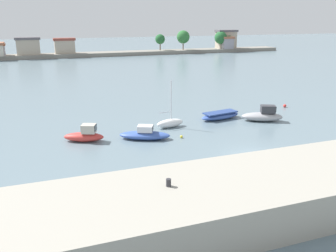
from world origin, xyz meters
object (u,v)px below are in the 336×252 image
object	(u,v)px
mooring_bollard	(169,183)
moored_boat_3	(220,116)
mooring_buoy_0	(285,106)
moored_boat_0	(85,135)
mooring_buoy_2	(181,137)
moored_boat_2	(170,123)
moored_boat_4	(263,116)
moored_boat_1	(145,134)

from	to	relation	value
mooring_bollard	moored_boat_3	distance (m)	24.43
mooring_buoy_0	mooring_bollard	bearing A→B (deg)	-138.70
moored_boat_0	mooring_buoy_2	size ratio (longest dim) A/B	14.36
mooring_bollard	mooring_buoy_0	world-z (taller)	mooring_bollard
mooring_buoy_2	moored_boat_0	bearing A→B (deg)	165.76
moored_boat_2	mooring_bollard	bearing A→B (deg)	-118.84
moored_boat_2	mooring_buoy_0	distance (m)	18.40
mooring_buoy_0	moored_boat_2	bearing A→B (deg)	-169.42
moored_boat_3	moored_boat_4	xyz separation A→B (m)	(4.35, -2.53, 0.24)
moored_boat_2	mooring_buoy_2	bearing A→B (deg)	-101.35
moored_boat_2	moored_boat_3	xyz separation A→B (m)	(6.96, 1.18, -0.09)
moored_boat_3	moored_boat_4	distance (m)	5.04
moored_boat_3	mooring_buoy_2	size ratio (longest dim) A/B	19.06
moored_boat_3	mooring_buoy_0	bearing A→B (deg)	1.45
mooring_buoy_2	moored_boat_2	bearing A→B (deg)	86.85
moored_boat_1	moored_boat_3	bearing A→B (deg)	44.63
moored_boat_3	moored_boat_4	world-z (taller)	moored_boat_4
moored_boat_2	moored_boat_3	bearing A→B (deg)	1.42
moored_boat_4	mooring_buoy_2	world-z (taller)	moored_boat_4
moored_boat_1	mooring_buoy_0	distance (m)	22.81
moored_boat_0	moored_boat_4	size ratio (longest dim) A/B	0.82
moored_boat_0	mooring_buoy_0	size ratio (longest dim) A/B	9.61
moored_boat_3	mooring_buoy_0	distance (m)	11.35
moored_boat_3	mooring_buoy_2	distance (m)	8.82
moored_boat_4	mooring_buoy_0	size ratio (longest dim) A/B	11.77
moored_boat_0	moored_boat_2	size ratio (longest dim) A/B	0.80
mooring_buoy_0	mooring_buoy_2	size ratio (longest dim) A/B	1.49
moored_boat_1	mooring_buoy_0	bearing A→B (deg)	39.80
moored_boat_1	moored_boat_2	xyz separation A→B (m)	(3.83, 2.95, 0.03)
mooring_bollard	mooring_buoy_2	bearing A→B (deg)	65.16
moored_boat_3	mooring_bollard	bearing A→B (deg)	-134.91
mooring_bollard	mooring_buoy_2	xyz separation A→B (m)	(6.83, 14.75, -2.61)
moored_boat_0	mooring_buoy_0	bearing A→B (deg)	31.88
moored_boat_3	moored_boat_4	size ratio (longest dim) A/B	1.08
moored_boat_2	moored_boat_4	size ratio (longest dim) A/B	1.03
moored_boat_1	moored_boat_2	distance (m)	4.83
moored_boat_2	moored_boat_3	world-z (taller)	moored_boat_2
moored_boat_0	moored_boat_1	bearing A→B (deg)	8.30
moored_boat_2	mooring_buoy_2	world-z (taller)	moored_boat_2
moored_boat_0	moored_boat_2	xyz separation A→B (m)	(9.63, 1.56, -0.11)
mooring_bollard	moored_boat_4	distance (m)	25.34
mooring_bollard	moored_boat_2	size ratio (longest dim) A/B	0.09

